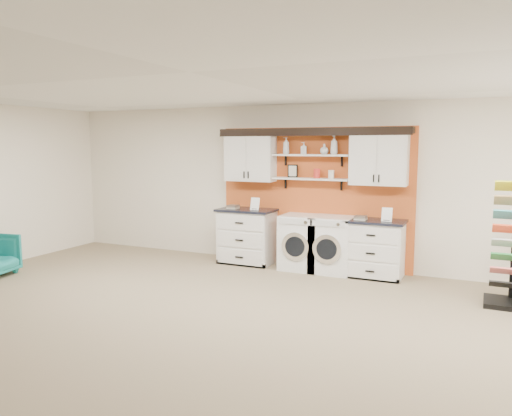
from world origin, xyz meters
The scene contains 20 objects.
floor centered at (0.00, 0.00, 0.00)m, with size 10.00×10.00×0.00m, color gray.
ceiling centered at (0.00, 0.00, 2.80)m, with size 10.00×10.00×0.00m, color white.
wall_back centered at (0.00, 4.00, 1.40)m, with size 10.00×10.00×0.00m, color silver.
accent_panel centered at (0.00, 3.96, 1.20)m, with size 3.40×0.07×2.40m, color #BF5220.
upper_cabinet_left centered at (-1.13, 3.79, 1.88)m, with size 0.90×0.35×0.84m.
upper_cabinet_right centered at (1.13, 3.79, 1.88)m, with size 0.90×0.35×0.84m.
shelf_lower centered at (0.00, 3.80, 1.53)m, with size 1.32×0.28×0.03m, color silver.
shelf_upper centered at (0.00, 3.80, 1.93)m, with size 1.32×0.28×0.03m, color silver.
crown_molding centered at (0.00, 3.81, 2.33)m, with size 3.30×0.41×0.13m.
picture_frame centered at (-0.35, 3.85, 1.66)m, with size 0.18×0.02×0.22m.
canister_red centered at (0.10, 3.80, 1.62)m, with size 0.11×0.11×0.16m, color red.
canister_cream centered at (0.35, 3.80, 1.61)m, with size 0.10×0.10×0.14m, color silver.
base_cabinet_left centered at (-1.13, 3.64, 0.49)m, with size 1.00×0.66×0.98m.
base_cabinet_right centered at (1.13, 3.64, 0.46)m, with size 0.94×0.66×0.92m.
washer centered at (-0.09, 3.64, 0.46)m, with size 0.66×0.71×0.93m.
dryer centered at (0.44, 3.64, 0.47)m, with size 0.67×0.71×0.93m.
soap_bottle_a centered at (-0.46, 3.80, 2.09)m, with size 0.11×0.11×0.29m, color silver.
soap_bottle_b centered at (-0.14, 3.80, 2.05)m, with size 0.09×0.09×0.20m, color silver.
soap_bottle_c centered at (0.22, 3.80, 2.03)m, with size 0.14×0.14×0.18m, color silver.
soap_bottle_d centered at (0.39, 3.80, 2.10)m, with size 0.12×0.12×0.31m, color silver.
Camera 1 is at (2.66, -4.25, 2.09)m, focal length 35.00 mm.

